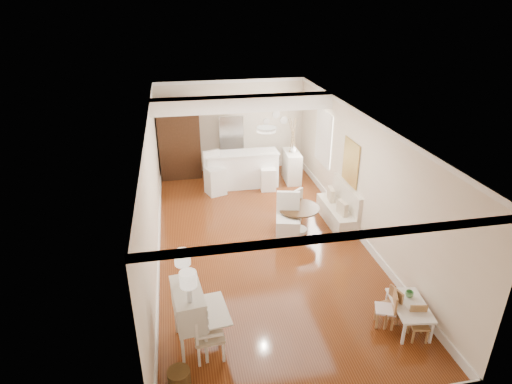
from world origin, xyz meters
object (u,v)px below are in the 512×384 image
object	(u,v)px
gustavian_armchair	(209,334)
dining_table	(298,220)
kids_chair_c	(419,324)
slip_chair_near	(288,218)
pantry_cabinet	(179,140)
kids_table	(408,315)
kids_chair_a	(388,307)
bar_stool_left	(215,173)
sideboard	(292,166)
kids_chair_b	(385,308)
bar_stool_right	(268,173)
secretary_bureau	(189,319)
slip_chair_far	(290,205)
wicker_basket	(179,380)
breakfast_counter	(242,169)
fridge	(243,145)

from	to	relation	value
gustavian_armchair	dining_table	bearing A→B (deg)	-38.34
kids_chair_c	dining_table	xyz separation A→B (m)	(-0.95, 3.66, 0.04)
slip_chair_near	pantry_cabinet	bearing A→B (deg)	130.99
kids_table	kids_chair_a	distance (m)	0.35
bar_stool_left	sideboard	world-z (taller)	bar_stool_left
kids_chair_b	dining_table	size ratio (longest dim) A/B	0.69
bar_stool_left	sideboard	distance (m)	2.37
kids_chair_a	bar_stool_right	world-z (taller)	bar_stool_right
secretary_bureau	bar_stool_left	world-z (taller)	bar_stool_left
kids_table	bar_stool_left	bearing A→B (deg)	113.82
kids_chair_a	sideboard	distance (m)	6.21
gustavian_armchair	slip_chair_far	size ratio (longest dim) A/B	0.93
slip_chair_near	wicker_basket	bearing A→B (deg)	-111.50
kids_chair_a	kids_table	bearing A→B (deg)	52.24
secretary_bureau	kids_chair_b	world-z (taller)	secretary_bureau
bar_stool_right	pantry_cabinet	size ratio (longest dim) A/B	0.45
slip_chair_near	breakfast_counter	size ratio (longest dim) A/B	0.53
kids_chair_b	kids_chair_c	xyz separation A→B (m)	(0.39, -0.41, -0.04)
gustavian_armchair	sideboard	bearing A→B (deg)	-28.66
fridge	wicker_basket	bearing A→B (deg)	-105.74
slip_chair_far	kids_chair_c	bearing A→B (deg)	63.31
kids_chair_c	dining_table	world-z (taller)	dining_table
slip_chair_far	dining_table	bearing A→B (deg)	56.08
pantry_cabinet	fridge	size ratio (longest dim) A/B	1.28
bar_stool_right	kids_chair_b	bearing A→B (deg)	-77.91
bar_stool_left	sideboard	bearing A→B (deg)	-7.12
secretary_bureau	wicker_basket	world-z (taller)	secretary_bureau
slip_chair_far	kids_table	bearing A→B (deg)	64.06
secretary_bureau	fridge	distance (m)	7.35
kids_chair_b	slip_chair_near	size ratio (longest dim) A/B	0.60
bar_stool_right	sideboard	distance (m)	0.97
wicker_basket	sideboard	bearing A→B (deg)	63.05
dining_table	fridge	bearing A→B (deg)	99.36
gustavian_armchair	kids_table	xyz separation A→B (m)	(3.30, 0.01, -0.19)
secretary_bureau	gustavian_armchair	size ratio (longest dim) A/B	1.34
kids_chair_c	pantry_cabinet	size ratio (longest dim) A/B	0.25
kids_table	fridge	size ratio (longest dim) A/B	0.50
slip_chair_far	bar_stool_right	world-z (taller)	bar_stool_right
slip_chair_far	sideboard	xyz separation A→B (m)	(0.72, 2.44, 0.00)
secretary_bureau	wicker_basket	size ratio (longest dim) A/B	3.40
kids_table	bar_stool_left	size ratio (longest dim) A/B	0.74
wicker_basket	breakfast_counter	distance (m)	7.07
secretary_bureau	bar_stool_left	size ratio (longest dim) A/B	0.92
kids_table	bar_stool_right	distance (m)	5.96
wicker_basket	pantry_cabinet	size ratio (longest dim) A/B	0.14
dining_table	slip_chair_near	bearing A→B (deg)	-139.20
kids_chair_b	breakfast_counter	xyz separation A→B (m)	(-1.40, 6.11, 0.19)
slip_chair_near	bar_stool_left	distance (m)	3.09
breakfast_counter	sideboard	distance (m)	1.51
fridge	bar_stool_right	bearing A→B (deg)	-71.68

